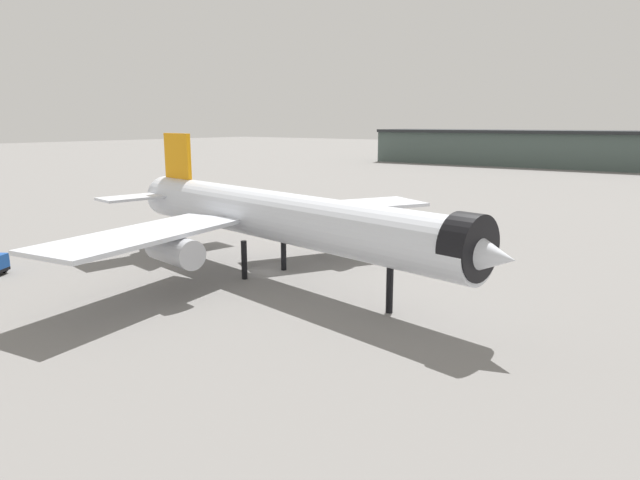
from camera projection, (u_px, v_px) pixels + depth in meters
ground at (266, 272)px, 66.42m from camera, size 900.00×900.00×0.00m
airliner_near_gate at (276, 217)px, 62.38m from camera, size 56.58×51.08×15.75m
terminal_building at (600, 149)px, 212.66m from camera, size 173.86×34.16×20.83m
baggage_cart_trailing at (251, 221)px, 94.58m from camera, size 2.76×2.49×1.82m
traffic_cone_near_nose at (152, 236)px, 85.79m from camera, size 0.52×0.52×0.65m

